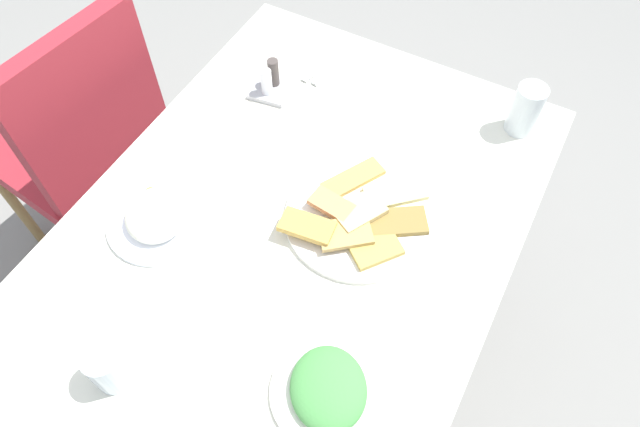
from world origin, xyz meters
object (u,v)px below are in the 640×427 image
(paper_napkin, at_px, (334,62))
(dining_chair, at_px, (83,138))
(soda_can, at_px, (526,109))
(fork, at_px, (340,63))
(salad_plate_greens, at_px, (329,390))
(drinking_glass, at_px, (108,367))
(dining_table, at_px, (296,244))
(condiment_caddy, at_px, (271,83))
(pide_platter, at_px, (359,216))
(salad_plate_rice, at_px, (156,217))
(spoon, at_px, (327,58))

(paper_napkin, bearing_deg, dining_chair, 123.02)
(dining_chair, bearing_deg, soda_can, -69.99)
(fork, bearing_deg, salad_plate_greens, -140.76)
(dining_chair, distance_m, drinking_glass, 0.85)
(dining_table, xyz_separation_m, condiment_caddy, (0.30, 0.24, 0.11))
(dining_chair, xyz_separation_m, pide_platter, (-0.02, -0.85, 0.24))
(salad_plate_rice, xyz_separation_m, fork, (0.60, -0.11, -0.02))
(pide_platter, distance_m, soda_can, 0.45)
(salad_plate_greens, bearing_deg, dining_chair, 69.50)
(dining_chair, relative_size, spoon, 4.76)
(dining_table, bearing_deg, fork, 16.17)
(dining_chair, height_order, drinking_glass, dining_chair)
(dining_table, relative_size, fork, 5.95)
(salad_plate_greens, distance_m, drinking_glass, 0.37)
(condiment_caddy, bearing_deg, salad_plate_greens, -141.28)
(pide_platter, bearing_deg, fork, 32.11)
(pide_platter, bearing_deg, salad_plate_greens, -162.00)
(dining_chair, relative_size, drinking_glass, 9.55)
(pide_platter, height_order, fork, pide_platter)
(pide_platter, relative_size, soda_can, 2.50)
(dining_chair, xyz_separation_m, drinking_glass, (-0.51, -0.62, 0.27))
(soda_can, distance_m, drinking_glass, 0.99)
(salad_plate_greens, bearing_deg, fork, 25.94)
(drinking_glass, bearing_deg, fork, 1.31)
(dining_chair, height_order, salad_plate_greens, dining_chair)
(paper_napkin, bearing_deg, salad_plate_rice, 171.11)
(soda_can, distance_m, paper_napkin, 0.48)
(soda_can, xyz_separation_m, paper_napkin, (-0.01, 0.48, -0.06))
(salad_plate_rice, relative_size, soda_can, 1.70)
(dining_chair, relative_size, pide_platter, 3.07)
(paper_napkin, relative_size, spoon, 0.75)
(spoon, bearing_deg, condiment_caddy, 164.99)
(dining_table, distance_m, drinking_glass, 0.46)
(pide_platter, xyz_separation_m, salad_plate_rice, (-0.20, 0.36, 0.01))
(pide_platter, bearing_deg, drinking_glass, 155.30)
(pide_platter, xyz_separation_m, spoon, (0.39, 0.28, -0.01))
(fork, xyz_separation_m, spoon, (0.00, 0.04, 0.00))
(dining_table, relative_size, salad_plate_rice, 5.63)
(pide_platter, height_order, paper_napkin, pide_platter)
(fork, distance_m, condiment_caddy, 0.19)
(dining_table, xyz_separation_m, drinking_glass, (-0.42, 0.11, 0.13))
(pide_platter, relative_size, spoon, 1.55)
(salad_plate_greens, bearing_deg, paper_napkin, 27.06)
(dining_chair, distance_m, condiment_caddy, 0.60)
(dining_table, height_order, paper_napkin, paper_napkin)
(pide_platter, xyz_separation_m, fork, (0.39, 0.25, -0.01))
(salad_plate_greens, distance_m, fork, 0.82)
(spoon, relative_size, condiment_caddy, 1.92)
(drinking_glass, bearing_deg, paper_napkin, 2.47)
(pide_platter, height_order, condiment_caddy, condiment_caddy)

